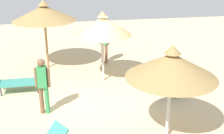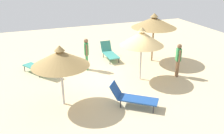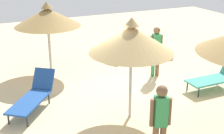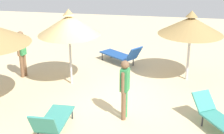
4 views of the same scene
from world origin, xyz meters
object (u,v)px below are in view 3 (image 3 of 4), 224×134
object	(u,v)px
lounge_chair_back	(33,95)
parasol_umbrella_edge	(47,17)
lounge_chair_center	(216,76)
person_standing_near_right	(160,119)
parasol_umbrella_front	(131,39)
person_standing_far_right	(156,48)
handbag	(169,55)
lounge_chair_far_left	(128,45)

from	to	relation	value
lounge_chair_back	parasol_umbrella_edge	bearing A→B (deg)	65.96
lounge_chair_center	person_standing_near_right	xyz separation A→B (m)	(-3.65, -2.39, 0.57)
lounge_chair_center	parasol_umbrella_front	bearing A→B (deg)	-172.26
lounge_chair_center	parasol_umbrella_edge	bearing A→B (deg)	140.61
lounge_chair_center	person_standing_far_right	size ratio (longest dim) A/B	1.02
lounge_chair_back	lounge_chair_center	world-z (taller)	lounge_chair_center
parasol_umbrella_front	lounge_chair_center	bearing A→B (deg)	7.74
lounge_chair_back	lounge_chair_center	bearing A→B (deg)	-10.60
lounge_chair_center	person_standing_near_right	bearing A→B (deg)	-146.80
lounge_chair_back	person_standing_near_right	bearing A→B (deg)	-61.26
lounge_chair_center	person_standing_far_right	bearing A→B (deg)	124.02
person_standing_far_right	handbag	distance (m)	2.20
parasol_umbrella_edge	person_standing_near_right	bearing A→B (deg)	-83.02
parasol_umbrella_front	lounge_chair_far_left	distance (m)	5.60
parasol_umbrella_edge	lounge_chair_far_left	world-z (taller)	parasol_umbrella_edge
lounge_chair_center	person_standing_far_right	world-z (taller)	person_standing_far_right
person_standing_far_right	lounge_chair_center	bearing A→B (deg)	-55.98
lounge_chair_far_left	person_standing_far_right	xyz separation A→B (m)	(-0.28, -2.57, 0.61)
parasol_umbrella_front	lounge_chair_center	xyz separation A→B (m)	(3.30, 0.45, -1.71)
parasol_umbrella_edge	person_standing_far_right	xyz separation A→B (m)	(3.22, -1.87, -1.01)
person_standing_far_right	handbag	world-z (taller)	person_standing_far_right
handbag	person_standing_far_right	bearing A→B (deg)	-138.16
parasol_umbrella_edge	person_standing_far_right	distance (m)	3.85
handbag	parasol_umbrella_front	bearing A→B (deg)	-135.91
parasol_umbrella_edge	handbag	xyz separation A→B (m)	(4.72, -0.52, -1.87)
handbag	parasol_umbrella_edge	bearing A→B (deg)	173.71
parasol_umbrella_front	lounge_chair_far_left	world-z (taller)	parasol_umbrella_front
lounge_chair_far_left	person_standing_far_right	size ratio (longest dim) A/B	1.12
person_standing_far_right	person_standing_near_right	distance (m)	4.81
lounge_chair_center	person_standing_far_right	xyz separation A→B (m)	(-1.17, 1.73, 0.59)
parasol_umbrella_front	parasol_umbrella_edge	bearing A→B (deg)	104.93
parasol_umbrella_edge	lounge_chair_back	xyz separation A→B (m)	(-1.14, -2.56, -1.60)
lounge_chair_center	lounge_chair_far_left	bearing A→B (deg)	101.63
parasol_umbrella_edge	person_standing_near_right	world-z (taller)	parasol_umbrella_edge
parasol_umbrella_front	lounge_chair_far_left	bearing A→B (deg)	63.01
lounge_chair_far_left	person_standing_far_right	world-z (taller)	person_standing_far_right
lounge_chair_back	person_standing_near_right	size ratio (longest dim) A/B	1.09
lounge_chair_back	person_standing_near_right	distance (m)	3.95
lounge_chair_back	person_standing_far_right	xyz separation A→B (m)	(4.36, 0.70, 0.59)
parasol_umbrella_edge	parasol_umbrella_front	bearing A→B (deg)	-75.07
person_standing_far_right	lounge_chair_back	bearing A→B (deg)	-170.94
lounge_chair_center	person_standing_near_right	size ratio (longest dim) A/B	1.03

